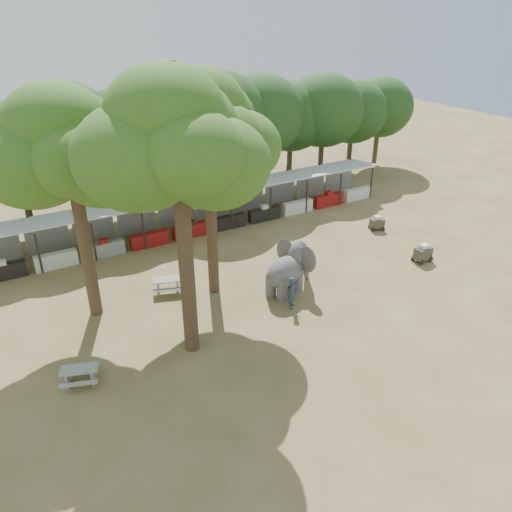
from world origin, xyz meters
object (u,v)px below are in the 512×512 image
yard_tree_back (203,130)px  elephant (290,268)px  picnic_table_near (80,374)px  yard_tree_center (172,143)px  handler (292,293)px  yard_tree_left (64,149)px  picnic_table_far (168,283)px  cart_front (423,253)px  cart_back (377,223)px

yard_tree_back → elephant: yard_tree_back is taller
elephant → picnic_table_near: (-11.33, -1.97, -0.82)m
yard_tree_center → handler: (5.83, 0.37, -8.35)m
yard_tree_left → elephant: bearing=-17.9°
yard_tree_left → yard_tree_center: bearing=-59.0°
elephant → picnic_table_far: bearing=132.9°
handler → picnic_table_far: bearing=88.6°
picnic_table_near → cart_front: size_ratio=1.58×
handler → picnic_table_near: size_ratio=0.95×
cart_back → picnic_table_far: bearing=-153.4°
picnic_table_near → cart_back: (20.81, 5.64, 0.00)m
cart_front → cart_back: bearing=78.2°
handler → picnic_table_far: size_ratio=0.92×
picnic_table_near → cart_front: (20.02, 0.80, 0.06)m
yard_tree_center → yard_tree_back: bearing=53.1°
cart_front → picnic_table_near: bearing=179.8°
cart_front → cart_back: size_ratio=0.97×
yard_tree_back → handler: 8.96m
elephant → cart_front: bearing=-26.5°
yard_tree_center → picnic_table_far: yard_tree_center is taller
handler → elephant: bearing=13.7°
picnic_table_near → cart_back: 21.57m
picnic_table_near → elephant: bearing=28.2°
yard_tree_left → picnic_table_far: 8.67m
cart_back → handler: bearing=-128.9°
cart_front → elephant: bearing=169.9°
yard_tree_center → picnic_table_far: bearing=79.0°
yard_tree_left → cart_front: yard_tree_left is taller
yard_tree_left → handler: 12.38m
yard_tree_center → picnic_table_far: (0.96, 4.96, -8.72)m
yard_tree_center → elephant: 10.50m
yard_tree_left → handler: (8.83, -4.63, -7.34)m
elephant → picnic_table_far: elephant is taller
elephant → yard_tree_center: bearing=177.2°
cart_front → yard_tree_left: bearing=164.4°
picnic_table_far → handler: bearing=-25.1°
handler → yard_tree_center: bearing=135.6°
yard_tree_left → cart_back: 20.63m
cart_back → yard_tree_left: bearing=-154.0°
elephant → picnic_table_near: 11.53m
yard_tree_back → picnic_table_far: (-2.04, 0.96, -8.05)m
picnic_table_near → picnic_table_far: size_ratio=0.97×
yard_tree_left → picnic_table_far: size_ratio=5.94×
picnic_table_far → cart_back: cart_back is taller
picnic_table_near → yard_tree_back: bearing=46.2°
picnic_table_far → cart_back: bearing=20.5°
picnic_table_near → cart_front: 20.03m
handler → picnic_table_far: 6.69m
yard_tree_left → picnic_table_near: bearing=-108.4°
yard_tree_center → yard_tree_back: size_ratio=1.06×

